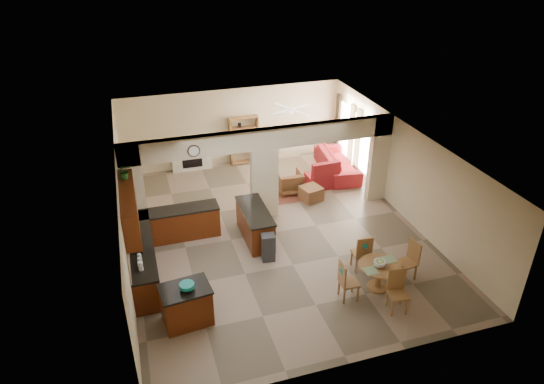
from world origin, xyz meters
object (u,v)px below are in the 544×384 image
object	(u,v)px
kitchen_island	(186,305)
dining_table	(379,272)
sofa	(337,162)
armchair	(289,182)

from	to	relation	value
kitchen_island	dining_table	world-z (taller)	kitchen_island
kitchen_island	dining_table	bearing A→B (deg)	-9.03
dining_table	sofa	distance (m)	6.36
kitchen_island	dining_table	distance (m)	4.57
kitchen_island	armchair	xyz separation A→B (m)	(4.11, 5.05, -0.10)
dining_table	armchair	xyz separation A→B (m)	(-0.46, 5.26, -0.10)
kitchen_island	armchair	bearing A→B (deg)	44.50
sofa	armchair	size ratio (longest dim) A/B	3.27
sofa	armchair	distance (m)	2.28
armchair	sofa	bearing A→B (deg)	-155.25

